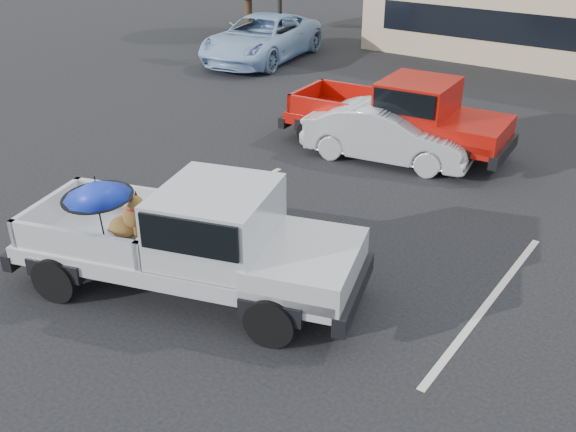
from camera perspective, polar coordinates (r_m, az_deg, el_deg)
name	(u,v)px	position (r m, az deg, el deg)	size (l,w,h in m)	color
ground	(263,298)	(10.43, -2.23, -7.29)	(90.00, 90.00, 0.00)	black
stripe_left	(208,206)	(13.45, -7.12, 0.87)	(0.12, 5.00, 0.01)	silver
stripe_right	(488,302)	(10.79, 17.39, -7.34)	(0.12, 5.00, 0.01)	silver
silver_pickup	(203,236)	(10.10, -7.55, -1.76)	(6.02, 3.59, 2.06)	black
red_pickup	(410,113)	(16.15, 10.78, 8.96)	(5.79, 2.47, 1.86)	black
silver_sedan	(388,134)	(15.69, 8.91, 7.24)	(1.42, 4.08, 1.34)	#B9BCC1
blue_suv	(262,38)	(25.56, -2.34, 15.51)	(2.79, 6.05, 1.68)	#9DC1EA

